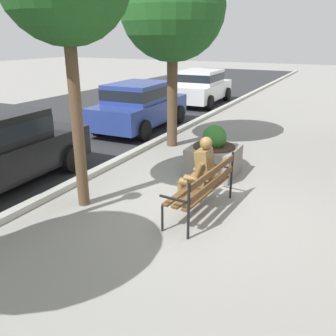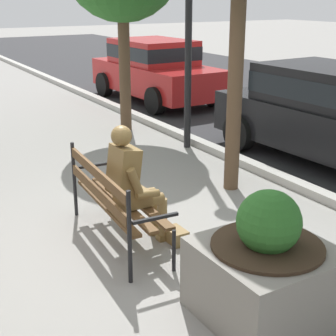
# 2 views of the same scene
# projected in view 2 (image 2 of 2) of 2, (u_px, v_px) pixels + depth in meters

# --- Properties ---
(ground_plane) EXTENTS (80.00, 80.00, 0.00)m
(ground_plane) POSITION_uv_depth(u_px,v_px,m) (124.00, 246.00, 5.56)
(ground_plane) COLOR gray
(curb_stone) EXTENTS (60.00, 0.20, 0.12)m
(curb_stone) POSITION_uv_depth(u_px,v_px,m) (313.00, 192.00, 6.93)
(curb_stone) COLOR #B2AFA8
(curb_stone) RESTS_ON ground
(park_bench) EXTENTS (1.83, 0.65, 0.95)m
(park_bench) POSITION_uv_depth(u_px,v_px,m) (112.00, 196.00, 5.50)
(park_bench) COLOR brown
(park_bench) RESTS_ON ground
(bronze_statue_seated) EXTENTS (0.63, 0.76, 1.37)m
(bronze_statue_seated) POSITION_uv_depth(u_px,v_px,m) (137.00, 187.00, 5.41)
(bronze_statue_seated) COLOR olive
(bronze_statue_seated) RESTS_ON ground
(concrete_planter) EXTENTS (1.04, 1.04, 1.15)m
(concrete_planter) POSITION_uv_depth(u_px,v_px,m) (265.00, 270.00, 4.23)
(concrete_planter) COLOR gray
(concrete_planter) RESTS_ON ground
(parked_car_red) EXTENTS (4.16, 2.05, 1.56)m
(parked_car_red) POSITION_uv_depth(u_px,v_px,m) (155.00, 68.00, 12.95)
(parked_car_red) COLOR #B21E1E
(parked_car_red) RESTS_ON ground
(parked_car_black) EXTENTS (4.16, 2.05, 1.56)m
(parked_car_black) POSITION_uv_depth(u_px,v_px,m) (332.00, 112.00, 8.14)
(parked_car_black) COLOR black
(parked_car_black) RESTS_ON ground
(lamp_post) EXTENTS (0.32, 0.32, 3.90)m
(lamp_post) POSITION_uv_depth(u_px,v_px,m) (189.00, 0.00, 8.36)
(lamp_post) COLOR black
(lamp_post) RESTS_ON ground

